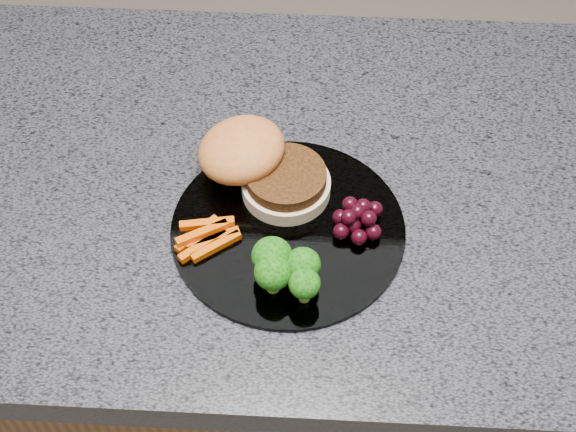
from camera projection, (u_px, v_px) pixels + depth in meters
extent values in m
cube|color=brown|center=(268.00, 363.00, 1.31)|extent=(1.20, 0.60, 0.86)
cube|color=#44444D|center=(260.00, 186.00, 0.96)|extent=(1.20, 0.60, 0.04)
cylinder|color=white|center=(288.00, 229.00, 0.89)|extent=(0.26, 0.26, 0.01)
cylinder|color=beige|center=(286.00, 186.00, 0.91)|extent=(0.13, 0.13, 0.02)
cylinder|color=#4A290E|center=(286.00, 177.00, 0.90)|extent=(0.11, 0.11, 0.02)
ellipsoid|color=#C06C30|center=(241.00, 154.00, 0.92)|extent=(0.13, 0.13, 0.06)
cube|color=#D44F03|center=(206.00, 232.00, 0.88)|extent=(0.05, 0.04, 0.01)
cube|color=#D44F03|center=(213.00, 238.00, 0.87)|extent=(0.06, 0.03, 0.01)
cube|color=#D44F03|center=(203.00, 245.00, 0.87)|extent=(0.05, 0.05, 0.01)
cube|color=#D44F03|center=(207.00, 224.00, 0.87)|extent=(0.06, 0.02, 0.01)
cube|color=#D44F03|center=(202.00, 233.00, 0.87)|extent=(0.06, 0.04, 0.01)
cube|color=#D44F03|center=(216.00, 246.00, 0.87)|extent=(0.05, 0.04, 0.01)
cube|color=#D44F03|center=(197.00, 234.00, 0.88)|extent=(0.05, 0.05, 0.01)
cylinder|color=olive|center=(272.00, 269.00, 0.84)|extent=(0.02, 0.02, 0.02)
ellipsoid|color=#0F3C08|center=(272.00, 256.00, 0.82)|extent=(0.04, 0.04, 0.04)
cylinder|color=olive|center=(303.00, 275.00, 0.84)|extent=(0.01, 0.01, 0.02)
ellipsoid|color=#0F3C08|center=(303.00, 264.00, 0.82)|extent=(0.04, 0.04, 0.03)
cylinder|color=olive|center=(273.00, 284.00, 0.83)|extent=(0.01, 0.01, 0.02)
ellipsoid|color=#0F3C08|center=(273.00, 272.00, 0.81)|extent=(0.04, 0.04, 0.04)
cylinder|color=olive|center=(304.00, 294.00, 0.82)|extent=(0.01, 0.01, 0.02)
ellipsoid|color=#0F3C08|center=(305.00, 284.00, 0.81)|extent=(0.03, 0.03, 0.03)
sphere|color=black|center=(353.00, 225.00, 0.88)|extent=(0.02, 0.02, 0.02)
sphere|color=black|center=(368.00, 220.00, 0.88)|extent=(0.02, 0.02, 0.02)
sphere|color=black|center=(358.00, 210.00, 0.89)|extent=(0.02, 0.02, 0.02)
sphere|color=black|center=(340.00, 217.00, 0.88)|extent=(0.02, 0.02, 0.02)
sphere|color=black|center=(341.00, 231.00, 0.87)|extent=(0.02, 0.02, 0.02)
sphere|color=black|center=(359.00, 237.00, 0.87)|extent=(0.02, 0.02, 0.02)
sphere|color=black|center=(374.00, 232.00, 0.87)|extent=(0.02, 0.02, 0.02)
sphere|color=black|center=(375.00, 209.00, 0.89)|extent=(0.02, 0.02, 0.02)
sphere|color=black|center=(358.00, 211.00, 0.87)|extent=(0.02, 0.02, 0.02)
sphere|color=black|center=(349.00, 217.00, 0.87)|extent=(0.02, 0.02, 0.02)
sphere|color=black|center=(369.00, 218.00, 0.87)|extent=(0.02, 0.02, 0.02)
sphere|color=black|center=(350.00, 204.00, 0.88)|extent=(0.02, 0.02, 0.02)
sphere|color=black|center=(363.00, 206.00, 0.88)|extent=(0.02, 0.02, 0.02)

